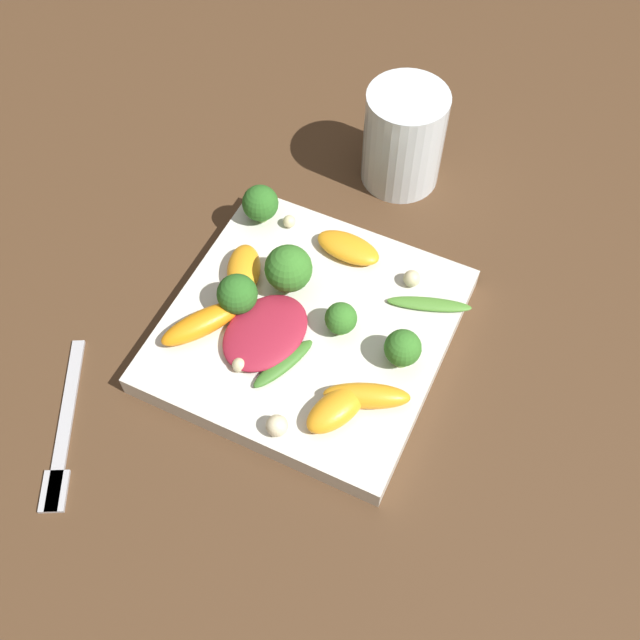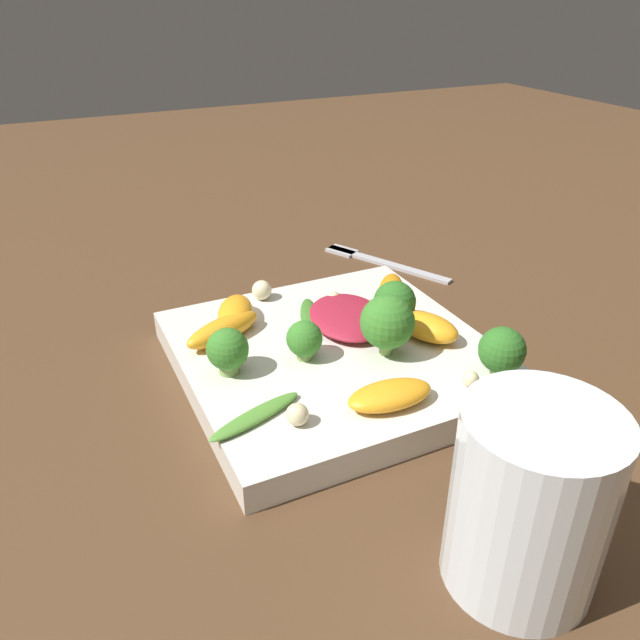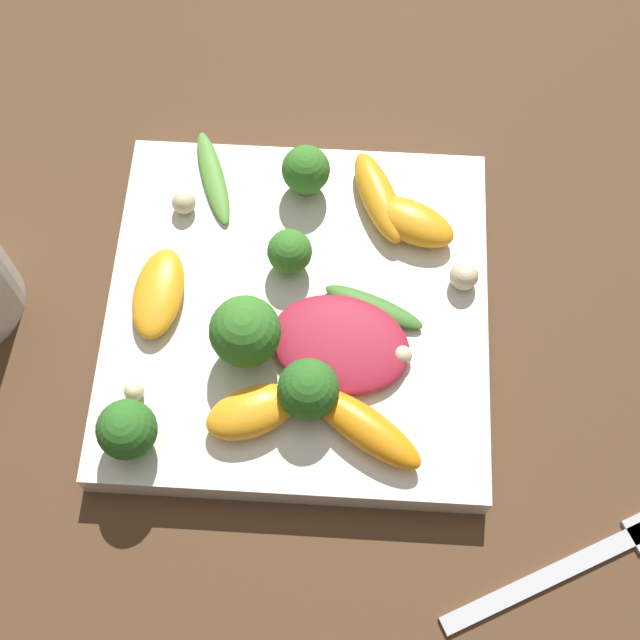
{
  "view_description": "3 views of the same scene",
  "coord_description": "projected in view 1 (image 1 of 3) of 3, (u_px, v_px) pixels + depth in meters",
  "views": [
    {
      "loc": [
        -0.32,
        -0.16,
        0.59
      ],
      "look_at": [
        -0.01,
        -0.02,
        0.05
      ],
      "focal_mm": 42.0,
      "sensor_mm": 36.0,
      "label": 1
    },
    {
      "loc": [
        0.39,
        -0.2,
        0.29
      ],
      "look_at": [
        -0.01,
        -0.01,
        0.05
      ],
      "focal_mm": 35.0,
      "sensor_mm": 36.0,
      "label": 2
    },
    {
      "loc": [
        -0.03,
        0.24,
        0.54
      ],
      "look_at": [
        -0.02,
        0.01,
        0.04
      ],
      "focal_mm": 50.0,
      "sensor_mm": 36.0,
      "label": 3
    }
  ],
  "objects": [
    {
      "name": "arugula_sprig_1",
      "position": [
        429.0,
        304.0,
        0.68
      ],
      "size": [
        0.04,
        0.08,
        0.01
      ],
      "color": "#518E33",
      "rests_on": "plate"
    },
    {
      "name": "radicchio_leaf_0",
      "position": [
        265.0,
        332.0,
        0.66
      ],
      "size": [
        0.1,
        0.08,
        0.01
      ],
      "color": "maroon",
      "rests_on": "plate"
    },
    {
      "name": "broccoli_floret_4",
      "position": [
        405.0,
        345.0,
        0.64
      ],
      "size": [
        0.03,
        0.03,
        0.04
      ],
      "color": "#7A9E51",
      "rests_on": "plate"
    },
    {
      "name": "broccoli_floret_0",
      "position": [
        341.0,
        319.0,
        0.66
      ],
      "size": [
        0.03,
        0.03,
        0.03
      ],
      "color": "#7A9E51",
      "rests_on": "plate"
    },
    {
      "name": "broccoli_floret_1",
      "position": [
        237.0,
        294.0,
        0.67
      ],
      "size": [
        0.04,
        0.04,
        0.04
      ],
      "color": "#84AD5B",
      "rests_on": "plate"
    },
    {
      "name": "orange_segment_0",
      "position": [
        353.0,
        249.0,
        0.71
      ],
      "size": [
        0.04,
        0.07,
        0.02
      ],
      "color": "orange",
      "rests_on": "plate"
    },
    {
      "name": "broccoli_floret_2",
      "position": [
        288.0,
        269.0,
        0.67
      ],
      "size": [
        0.04,
        0.04,
        0.05
      ],
      "color": "#84AD5B",
      "rests_on": "plate"
    },
    {
      "name": "broccoli_floret_3",
      "position": [
        260.0,
        204.0,
        0.72
      ],
      "size": [
        0.04,
        0.04,
        0.04
      ],
      "color": "#7A9E51",
      "rests_on": "plate"
    },
    {
      "name": "orange_segment_2",
      "position": [
        244.0,
        269.0,
        0.69
      ],
      "size": [
        0.06,
        0.05,
        0.02
      ],
      "color": "orange",
      "rests_on": "plate"
    },
    {
      "name": "fork",
      "position": [
        62.0,
        440.0,
        0.63
      ],
      "size": [
        0.15,
        0.09,
        0.01
      ],
      "color": "#B2B2B7",
      "rests_on": "ground_plane"
    },
    {
      "name": "macadamia_nut_2",
      "position": [
        239.0,
        365.0,
        0.64
      ],
      "size": [
        0.01,
        0.01,
        0.01
      ],
      "color": "beige",
      "rests_on": "plate"
    },
    {
      "name": "orange_segment_4",
      "position": [
        367.0,
        396.0,
        0.62
      ],
      "size": [
        0.05,
        0.08,
        0.02
      ],
      "color": "orange",
      "rests_on": "plate"
    },
    {
      "name": "orange_segment_1",
      "position": [
        336.0,
        409.0,
        0.62
      ],
      "size": [
        0.07,
        0.05,
        0.02
      ],
      "color": "orange",
      "rests_on": "plate"
    },
    {
      "name": "drinking_glass",
      "position": [
        405.0,
        138.0,
        0.76
      ],
      "size": [
        0.08,
        0.08,
        0.11
      ],
      "color": "white",
      "rests_on": "ground_plane"
    },
    {
      "name": "ground_plane",
      "position": [
        308.0,
        337.0,
        0.69
      ],
      "size": [
        2.4,
        2.4,
        0.0
      ],
      "primitive_type": "plane",
      "color": "#4C331E"
    },
    {
      "name": "plate",
      "position": [
        308.0,
        330.0,
        0.68
      ],
      "size": [
        0.24,
        0.24,
        0.02
      ],
      "color": "silver",
      "rests_on": "ground_plane"
    },
    {
      "name": "orange_segment_3",
      "position": [
        201.0,
        324.0,
        0.66
      ],
      "size": [
        0.08,
        0.06,
        0.02
      ],
      "color": "orange",
      "rests_on": "plate"
    },
    {
      "name": "macadamia_nut_1",
      "position": [
        289.0,
        221.0,
        0.73
      ],
      "size": [
        0.01,
        0.01,
        0.01
      ],
      "color": "beige",
      "rests_on": "plate"
    },
    {
      "name": "macadamia_nut_0",
      "position": [
        412.0,
        279.0,
        0.69
      ],
      "size": [
        0.02,
        0.02,
        0.02
      ],
      "color": "beige",
      "rests_on": "plate"
    },
    {
      "name": "arugula_sprig_0",
      "position": [
        286.0,
        365.0,
        0.65
      ],
      "size": [
        0.07,
        0.04,
        0.01
      ],
      "color": "#3D7528",
      "rests_on": "plate"
    },
    {
      "name": "macadamia_nut_3",
      "position": [
        277.0,
        426.0,
        0.61
      ],
      "size": [
        0.02,
        0.02,
        0.02
      ],
      "color": "beige",
      "rests_on": "plate"
    }
  ]
}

